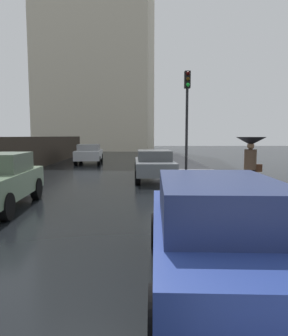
% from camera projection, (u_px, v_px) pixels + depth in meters
% --- Properties ---
extents(car_silver_near_kerb, '(2.02, 4.65, 1.40)m').
position_uv_depth(car_silver_near_kerb, '(89.00, 153.00, 23.01)').
color(car_silver_near_kerb, '#B2B5BA').
rests_on(car_silver_near_kerb, ground).
extents(car_grey_mid_road, '(1.81, 4.24, 1.36)m').
position_uv_depth(car_grey_mid_road, '(154.00, 164.00, 14.25)').
color(car_grey_mid_road, slate).
rests_on(car_grey_mid_road, ground).
extents(car_blue_far_lane, '(1.91, 4.12, 1.47)m').
position_uv_depth(car_blue_far_lane, '(216.00, 231.00, 4.08)').
color(car_blue_far_lane, navy).
rests_on(car_blue_far_lane, ground).
extents(pedestrian_with_umbrella_near, '(0.92, 0.92, 1.84)m').
position_uv_depth(pedestrian_with_umbrella_near, '(251.00, 150.00, 9.67)').
color(pedestrian_with_umbrella_near, black).
rests_on(pedestrian_with_umbrella_near, sidewalk_strip).
extents(traffic_light, '(0.26, 0.39, 4.77)m').
position_uv_depth(traffic_light, '(187.00, 105.00, 14.01)').
color(traffic_light, black).
rests_on(traffic_light, sidewalk_strip).
extents(distant_tower, '(16.82, 12.72, 37.12)m').
position_uv_depth(distant_tower, '(97.00, 34.00, 43.93)').
color(distant_tower, beige).
rests_on(distant_tower, ground).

